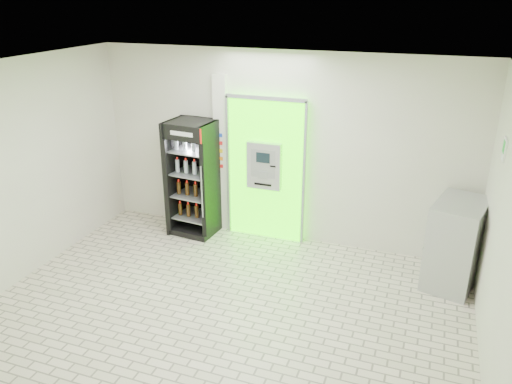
% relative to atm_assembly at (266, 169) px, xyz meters
% --- Properties ---
extents(ground, '(6.00, 6.00, 0.00)m').
position_rel_atm_assembly_xyz_m(ground, '(0.20, -2.41, -1.17)').
color(ground, beige).
rests_on(ground, ground).
extents(room_shell, '(6.00, 6.00, 6.00)m').
position_rel_atm_assembly_xyz_m(room_shell, '(0.20, -2.41, 0.67)').
color(room_shell, silver).
rests_on(room_shell, ground).
extents(atm_assembly, '(1.30, 0.24, 2.33)m').
position_rel_atm_assembly_xyz_m(atm_assembly, '(0.00, 0.00, 0.00)').
color(atm_assembly, '#2FFA00').
rests_on(atm_assembly, ground).
extents(pillar, '(0.22, 0.11, 2.60)m').
position_rel_atm_assembly_xyz_m(pillar, '(-0.78, 0.04, 0.13)').
color(pillar, silver).
rests_on(pillar, ground).
extents(beverage_cooler, '(0.77, 0.71, 1.90)m').
position_rel_atm_assembly_xyz_m(beverage_cooler, '(-1.16, -0.23, -0.26)').
color(beverage_cooler, black).
rests_on(beverage_cooler, ground).
extents(steel_cabinet, '(0.83, 1.03, 1.22)m').
position_rel_atm_assembly_xyz_m(steel_cabinet, '(2.89, -0.51, -0.56)').
color(steel_cabinet, '#A8ABB0').
rests_on(steel_cabinet, ground).
extents(exit_sign, '(0.02, 0.22, 0.26)m').
position_rel_atm_assembly_xyz_m(exit_sign, '(3.19, -1.01, 0.95)').
color(exit_sign, white).
rests_on(exit_sign, room_shell).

